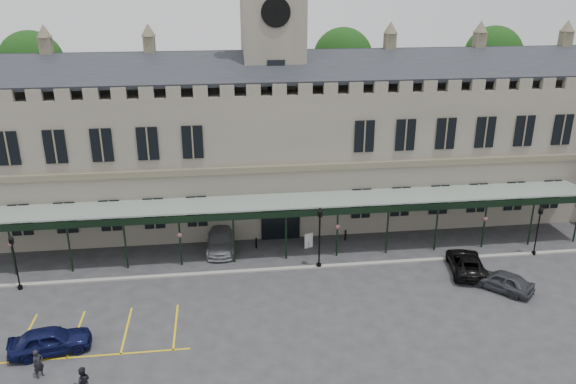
{
  "coord_description": "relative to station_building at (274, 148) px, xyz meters",
  "views": [
    {
      "loc": [
        -4.8,
        -31.51,
        20.27
      ],
      "look_at": [
        0.0,
        6.0,
        6.0
      ],
      "focal_mm": 35.0,
      "sensor_mm": 36.0,
      "label": 1
    }
  ],
  "objects": [
    {
      "name": "clock_tower",
      "position": [
        0.0,
        0.09,
        6.64
      ],
      "size": [
        5.6,
        5.6,
        24.8
      ],
      "color": "slate",
      "rests_on": "ground"
    },
    {
      "name": "lamp_post_left",
      "position": [
        -19.07,
        -10.9,
        -4.0
      ],
      "size": [
        0.39,
        0.39,
        4.17
      ],
      "color": "black",
      "rests_on": "ground"
    },
    {
      "name": "bollard_right",
      "position": [
        5.32,
        -6.02,
        -6.03
      ],
      "size": [
        0.16,
        0.16,
        0.88
      ],
      "primitive_type": "cylinder",
      "color": "black",
      "rests_on": "ground"
    },
    {
      "name": "person_b",
      "position": [
        -12.3,
        -22.75,
        -5.56
      ],
      "size": [
        1.05,
        0.93,
        1.81
      ],
      "primitive_type": "imported",
      "rotation": [
        0.0,
        0.0,
        3.46
      ],
      "color": "black",
      "rests_on": "ground"
    },
    {
      "name": "lamp_post_right",
      "position": [
        19.49,
        -10.49,
        -4.03
      ],
      "size": [
        0.39,
        0.39,
        4.11
      ],
      "color": "black",
      "rests_on": "ground"
    },
    {
      "name": "car_right_a",
      "position": [
        14.32,
        -15.27,
        -5.74
      ],
      "size": [
        4.15,
        4.28,
        1.45
      ],
      "primitive_type": "imported",
      "rotation": [
        0.0,
        0.0,
        3.89
      ],
      "color": "#33353A",
      "rests_on": "ground"
    },
    {
      "name": "kerb",
      "position": [
        0.0,
        -10.41,
        -6.41
      ],
      "size": [
        60.0,
        0.4,
        0.12
      ],
      "primitive_type": "cube",
      "color": "gray",
      "rests_on": "ground"
    },
    {
      "name": "traffic_cone",
      "position": [
        15.32,
        -14.88,
        -6.08
      ],
      "size": [
        0.49,
        0.49,
        0.78
      ],
      "rotation": [
        0.0,
        0.0,
        0.06
      ],
      "color": "#DC5906",
      "rests_on": "ground"
    },
    {
      "name": "tree_behind_right",
      "position": [
        24.0,
        9.09,
        6.35
      ],
      "size": [
        6.0,
        6.0,
        16.0
      ],
      "color": "#332314",
      "rests_on": "ground"
    },
    {
      "name": "car_left_a",
      "position": [
        -15.0,
        -18.58,
        -5.69
      ],
      "size": [
        4.85,
        2.72,
        1.56
      ],
      "primitive_type": "imported",
      "rotation": [
        0.0,
        0.0,
        1.77
      ],
      "color": "#0D1139",
      "rests_on": "ground"
    },
    {
      "name": "station_building",
      "position": [
        0.0,
        0.0,
        0.0
      ],
      "size": [
        60.0,
        10.36,
        17.3
      ],
      "color": "slate",
      "rests_on": "ground"
    },
    {
      "name": "car_taxi",
      "position": [
        -5.0,
        -6.31,
        -5.7
      ],
      "size": [
        2.35,
        5.4,
        1.54
      ],
      "primitive_type": "imported",
      "rotation": [
        0.0,
        0.0,
        -0.03
      ],
      "color": "gray",
      "rests_on": "ground"
    },
    {
      "name": "lamp_post_mid",
      "position": [
        2.28,
        -10.41,
        -3.56
      ],
      "size": [
        0.46,
        0.46,
        4.91
      ],
      "color": "black",
      "rests_on": "ground"
    },
    {
      "name": "tree_behind_mid",
      "position": [
        8.0,
        9.09,
        6.35
      ],
      "size": [
        6.0,
        6.0,
        16.0
      ],
      "color": "#332314",
      "rests_on": "ground"
    },
    {
      "name": "parking_markings",
      "position": [
        -14.0,
        -17.41,
        -6.47
      ],
      "size": [
        16.0,
        6.0,
        0.01
      ],
      "primitive_type": null,
      "color": "gold",
      "rests_on": "ground"
    },
    {
      "name": "tree_behind_left",
      "position": [
        -22.0,
        9.09,
        6.35
      ],
      "size": [
        6.0,
        6.0,
        16.0
      ],
      "color": "#332314",
      "rests_on": "ground"
    },
    {
      "name": "car_van",
      "position": [
        13.0,
        -12.41,
        -5.76
      ],
      "size": [
        3.34,
        5.43,
        1.41
      ],
      "primitive_type": "imported",
      "rotation": [
        0.0,
        0.0,
        2.93
      ],
      "color": "black",
      "rests_on": "ground"
    },
    {
      "name": "canopy",
      "position": [
        0.0,
        -8.45,
        -4.06
      ],
      "size": [
        50.0,
        4.1,
        4.3
      ],
      "color": "#8C9E93",
      "rests_on": "ground"
    },
    {
      "name": "ground",
      "position": [
        0.0,
        -15.91,
        -6.47
      ],
      "size": [
        140.0,
        140.0,
        0.0
      ],
      "primitive_type": "plane",
      "color": "#2C2C2F"
    },
    {
      "name": "sign_board",
      "position": [
        2.05,
        -7.04,
        -5.85
      ],
      "size": [
        0.71,
        0.29,
        1.26
      ],
      "rotation": [
        0.0,
        0.0,
        0.33
      ],
      "color": "black",
      "rests_on": "ground"
    },
    {
      "name": "bollard_left",
      "position": [
        -2.15,
        -6.57,
        -6.02
      ],
      "size": [
        0.16,
        0.16,
        0.89
      ],
      "primitive_type": "cylinder",
      "color": "black",
      "rests_on": "ground"
    },
    {
      "name": "person_a",
      "position": [
        -15.04,
        -20.79,
        -5.63
      ],
      "size": [
        0.71,
        0.73,
        1.68
      ],
      "primitive_type": "imported",
      "rotation": [
        0.0,
        0.0,
        0.85
      ],
      "color": "black",
      "rests_on": "ground"
    }
  ]
}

